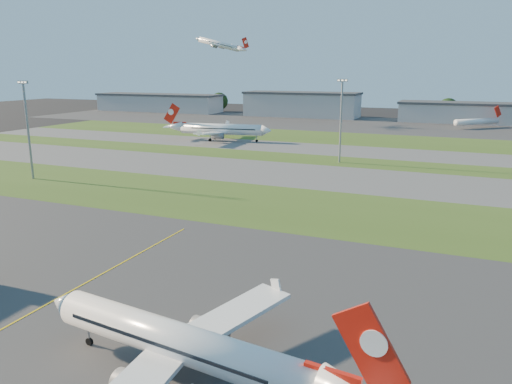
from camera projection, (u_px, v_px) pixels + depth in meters
The scene contains 22 objects.
ground at pixel (35, 289), 66.68m from camera, with size 700.00×700.00×0.00m, color black.
apron_near at pixel (35, 289), 66.68m from camera, with size 300.00×70.00×0.01m, color #333335.
grass_strip_a at pixel (215, 199), 113.19m from camera, with size 300.00×34.00×0.01m, color #36521B.
taxiway_a at pixel (268, 172), 142.71m from camera, with size 300.00×32.00×0.01m, color #515154.
grass_strip_b at pixel (296, 158), 165.07m from camera, with size 300.00×18.00×0.01m, color #36521B.
taxiway_b at pixel (315, 149), 184.75m from camera, with size 300.00×26.00×0.01m, color #515154.
grass_strip_c at pixel (337, 138), 214.26m from camera, with size 300.00×40.00×0.01m, color #36521B.
apron_far at pixel (364, 124), 267.93m from camera, with size 400.00×80.00×0.01m, color #333335.
yellow_line at pixel (64, 295), 64.79m from camera, with size 0.25×60.00×0.02m, color gold.
airliner_parked at pixel (182, 344), 46.02m from camera, with size 35.01×29.54×10.94m.
airliner_taxiing at pixel (221, 129), 204.67m from camera, with size 42.72×36.01×13.37m.
airliner_departing at pixel (219, 44), 276.48m from camera, with size 30.14×25.57×9.40m.
mini_jet_near at pixel (477, 122), 249.41m from camera, with size 21.98×20.91×9.48m.
light_mast_west at pixel (27, 124), 130.47m from camera, with size 3.20×0.70×25.80m.
light_mast_centre at pixel (341, 115), 154.07m from camera, with size 3.20×0.70×25.80m.
hangar_far_west at pixel (159, 103), 350.05m from camera, with size 91.80×23.00×12.20m.
hangar_west at pixel (302, 104), 309.97m from camera, with size 71.40×23.00×15.20m.
hangar_east at pixel (476, 113), 272.61m from camera, with size 81.60×23.00×11.20m.
tree_far_west at pixel (124, 100), 376.73m from camera, with size 11.00×11.00×12.00m.
tree_west at pixel (219, 101), 348.10m from camera, with size 12.10×12.10×13.20m.
tree_mid_west at pixel (345, 107), 310.78m from camera, with size 9.90×9.90×10.80m.
tree_mid_east at pixel (448, 108), 290.53m from camera, with size 11.55×11.55×12.60m.
Camera 1 is at (51.24, -45.28, 28.48)m, focal length 35.00 mm.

